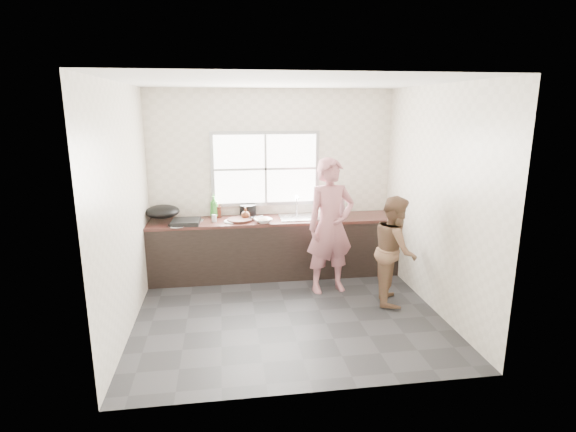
{
  "coord_description": "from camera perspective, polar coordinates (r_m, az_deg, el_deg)",
  "views": [
    {
      "loc": [
        -0.72,
        -4.99,
        2.44
      ],
      "look_at": [
        0.1,
        0.65,
        1.05
      ],
      "focal_mm": 28.0,
      "sensor_mm": 36.0,
      "label": 1
    }
  ],
  "objects": [
    {
      "name": "dish_rack",
      "position": [
        6.65,
        5.56,
        1.22
      ],
      "size": [
        0.47,
        0.39,
        0.3
      ],
      "primitive_type": "cube",
      "rotation": [
        0.0,
        0.0,
        -0.3
      ],
      "color": "silver",
      "rests_on": "countertop"
    },
    {
      "name": "bottle_brown_tall",
      "position": [
        6.68,
        -8.97,
        0.8
      ],
      "size": [
        0.1,
        0.1,
        0.22
      ],
      "primitive_type": "imported",
      "rotation": [
        0.0,
        0.0,
        -0.03
      ],
      "color": "#491F12",
      "rests_on": "countertop"
    },
    {
      "name": "wall_right",
      "position": [
        5.7,
        18.21,
        1.98
      ],
      "size": [
        0.01,
        3.2,
        2.7
      ],
      "primitive_type": "cube",
      "color": "beige",
      "rests_on": "ground"
    },
    {
      "name": "bowl_crabs",
      "position": [
        6.42,
        4.47,
        -0.28
      ],
      "size": [
        0.23,
        0.23,
        0.07
      ],
      "primitive_type": "imported",
      "rotation": [
        0.0,
        0.0,
        0.07
      ],
      "color": "white",
      "rests_on": "countertop"
    },
    {
      "name": "black_pot",
      "position": [
        6.66,
        -5.11,
        0.68
      ],
      "size": [
        0.26,
        0.26,
        0.17
      ],
      "primitive_type": "cylinder",
      "rotation": [
        0.0,
        0.0,
        -0.06
      ],
      "color": "black",
      "rests_on": "countertop"
    },
    {
      "name": "person_side",
      "position": [
        5.82,
        13.4,
        -4.21
      ],
      "size": [
        0.68,
        0.78,
        1.38
      ],
      "primitive_type": "imported",
      "rotation": [
        0.0,
        0.0,
        1.31
      ],
      "color": "brown",
      "rests_on": "floor"
    },
    {
      "name": "woman",
      "position": [
        5.98,
        5.4,
        -1.84
      ],
      "size": [
        0.68,
        0.51,
        1.69
      ],
      "primitive_type": "imported",
      "rotation": [
        0.0,
        0.0,
        0.18
      ],
      "color": "#AB666D",
      "rests_on": "floor"
    },
    {
      "name": "plate_food",
      "position": [
        6.37,
        -7.1,
        -0.68
      ],
      "size": [
        0.31,
        0.31,
        0.02
      ],
      "primitive_type": "cylinder",
      "rotation": [
        0.0,
        0.0,
        -0.44
      ],
      "color": "white",
      "rests_on": "countertop"
    },
    {
      "name": "bottle_brown_short",
      "position": [
        6.49,
        -5.41,
        0.25
      ],
      "size": [
        0.15,
        0.15,
        0.16
      ],
      "primitive_type": "imported",
      "rotation": [
        0.0,
        0.0,
        -0.25
      ],
      "color": "#502614",
      "rests_on": "countertop"
    },
    {
      "name": "pot_lid_left",
      "position": [
        6.31,
        -13.83,
        -1.16
      ],
      "size": [
        0.36,
        0.36,
        0.01
      ],
      "primitive_type": "cylinder",
      "rotation": [
        0.0,
        0.0,
        0.42
      ],
      "color": "#B1B2B8",
      "rests_on": "countertop"
    },
    {
      "name": "glass_jar",
      "position": [
        6.42,
        -9.37,
        -0.27
      ],
      "size": [
        0.09,
        0.09,
        0.1
      ],
      "primitive_type": "cylinder",
      "rotation": [
        0.0,
        0.0,
        -0.25
      ],
      "color": "#BABEC1",
      "rests_on": "countertop"
    },
    {
      "name": "window_glazing",
      "position": [
        6.65,
        -2.86,
        5.99
      ],
      "size": [
        1.5,
        0.01,
        1.0
      ],
      "primitive_type": "cube",
      "color": "white",
      "rests_on": "window_frame"
    },
    {
      "name": "bottle_green",
      "position": [
        6.65,
        -9.37,
        1.21
      ],
      "size": [
        0.16,
        0.16,
        0.33
      ],
      "primitive_type": "imported",
      "rotation": [
        0.0,
        0.0,
        -0.39
      ],
      "color": "#32862C",
      "rests_on": "countertop"
    },
    {
      "name": "pot_lid_right",
      "position": [
        6.53,
        -11.67,
        -0.55
      ],
      "size": [
        0.27,
        0.27,
        0.01
      ],
      "primitive_type": "cylinder",
      "rotation": [
        0.0,
        0.0,
        -0.22
      ],
      "color": "#AEB0B5",
      "rests_on": "countertop"
    },
    {
      "name": "bowl_held",
      "position": [
        6.55,
        3.69,
        -0.01
      ],
      "size": [
        0.24,
        0.24,
        0.06
      ],
      "primitive_type": "imported",
      "rotation": [
        0.0,
        0.0,
        0.21
      ],
      "color": "silver",
      "rests_on": "countertop"
    },
    {
      "name": "countertop",
      "position": [
        6.52,
        -1.68,
        -0.51
      ],
      "size": [
        3.6,
        0.64,
        0.04
      ],
      "primitive_type": "cube",
      "color": "#391C17",
      "rests_on": "cabinet"
    },
    {
      "name": "cutting_board",
      "position": [
        6.41,
        -6.15,
        -0.5
      ],
      "size": [
        0.46,
        0.46,
        0.04
      ],
      "primitive_type": "cylinder",
      "rotation": [
        0.0,
        0.0,
        -0.38
      ],
      "color": "black",
      "rests_on": "countertop"
    },
    {
      "name": "sink",
      "position": [
        6.57,
        1.36,
        -0.19
      ],
      "size": [
        0.55,
        0.45,
        0.02
      ],
      "primitive_type": "cube",
      "color": "silver",
      "rests_on": "countertop"
    },
    {
      "name": "wall_back",
      "position": [
        6.73,
        -2.02,
        4.36
      ],
      "size": [
        3.6,
        0.01,
        2.7
      ],
      "primitive_type": "cube",
      "color": "silver",
      "rests_on": "ground"
    },
    {
      "name": "faucet",
      "position": [
        6.73,
        1.08,
        1.42
      ],
      "size": [
        0.02,
        0.02,
        0.3
      ],
      "primitive_type": "cylinder",
      "color": "silver",
      "rests_on": "countertop"
    },
    {
      "name": "wok",
      "position": [
        6.54,
        -15.65,
        0.55
      ],
      "size": [
        0.62,
        0.62,
        0.18
      ],
      "primitive_type": "ellipsoid",
      "rotation": [
        0.0,
        0.0,
        0.38
      ],
      "color": "black",
      "rests_on": "burner"
    },
    {
      "name": "burner",
      "position": [
        6.38,
        -12.83,
        -0.72
      ],
      "size": [
        0.4,
        0.4,
        0.06
      ],
      "primitive_type": "cube",
      "rotation": [
        0.0,
        0.0,
        -0.05
      ],
      "color": "black",
      "rests_on": "countertop"
    },
    {
      "name": "ceiling",
      "position": [
        5.05,
        -0.07,
        16.7
      ],
      "size": [
        3.6,
        3.2,
        0.01
      ],
      "primitive_type": "cube",
      "color": "silver",
      "rests_on": "wall_back"
    },
    {
      "name": "floor",
      "position": [
        5.61,
        -0.06,
        -12.16
      ],
      "size": [
        3.6,
        3.2,
        0.01
      ],
      "primitive_type": "cube",
      "color": "#28282B",
      "rests_on": "ground"
    },
    {
      "name": "window_frame",
      "position": [
        6.67,
        -2.88,
        6.01
      ],
      "size": [
        1.6,
        0.05,
        1.1
      ],
      "primitive_type": "cube",
      "color": "#9EA0A5",
      "rests_on": "wall_back"
    },
    {
      "name": "cabinet",
      "position": [
        6.64,
        -1.65,
        -4.1
      ],
      "size": [
        3.6,
        0.62,
        0.82
      ],
      "primitive_type": "cube",
      "color": "black",
      "rests_on": "floor"
    },
    {
      "name": "wall_front",
      "position": [
        3.63,
        3.56,
        -3.79
      ],
      "size": [
        3.6,
        0.01,
        2.7
      ],
      "primitive_type": "cube",
      "color": "beige",
      "rests_on": "ground"
    },
    {
      "name": "wall_left",
      "position": [
        5.23,
        -20.06,
        0.82
      ],
      "size": [
        0.01,
        3.2,
        2.7
      ],
      "primitive_type": "cube",
      "color": "silver",
      "rests_on": "ground"
    },
    {
      "name": "bowl_mince",
      "position": [
        6.29,
        -3.16,
        -0.59
      ],
      "size": [
        0.3,
        0.3,
        0.06
      ],
      "primitive_type": "imported",
      "rotation": [
        0.0,
        0.0,
        0.32
      ],
      "color": "white",
      "rests_on": "countertop"
    },
    {
      "name": "cleaver",
      "position": [
        6.45,
        -4.04,
        -0.12
      ],
      "size": [
        0.22,
        0.13,
        0.01
      ],
      "primitive_type": "cube",
      "rotation": [
        0.0,
        0.0,
        0.15
      ],
      "color": "silver",
      "rests_on": "cutting_board"
    }
  ]
}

